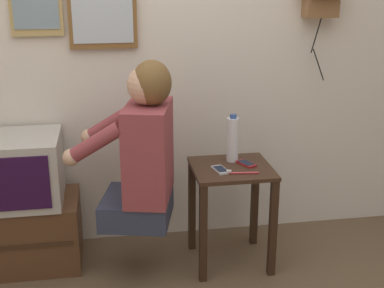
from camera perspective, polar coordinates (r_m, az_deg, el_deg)
name	(u,v)px	position (r m, az deg, el deg)	size (l,w,h in m)	color
wall_back	(151,35)	(3.18, -4.36, 11.52)	(6.80, 0.05, 2.55)	beige
side_table	(231,192)	(3.05, 4.20, -5.10)	(0.44, 0.41, 0.59)	#382316
person	(143,150)	(2.81, -5.22, -0.64)	(0.59, 0.51, 0.88)	#2D3347
tv_stand	(24,232)	(3.26, -17.44, -8.96)	(0.63, 0.42, 0.40)	#51331E
television	(16,170)	(3.11, -18.25, -2.60)	(0.49, 0.44, 0.38)	#ADA89E
cell_phone_held	(220,170)	(2.92, 3.04, -2.76)	(0.08, 0.13, 0.01)	silver
cell_phone_spare	(246,163)	(3.03, 5.80, -2.08)	(0.11, 0.14, 0.01)	maroon
water_bottle	(233,139)	(3.04, 4.37, 0.52)	(0.07, 0.07, 0.28)	silver
toothbrush	(240,173)	(2.89, 5.18, -3.05)	(0.17, 0.03, 0.02)	#D83F4C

